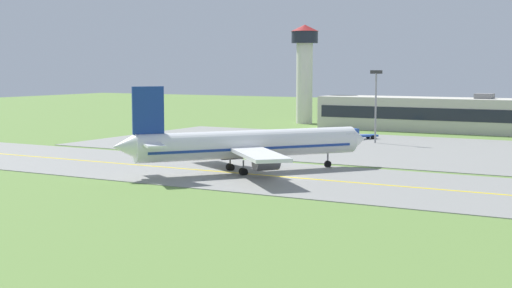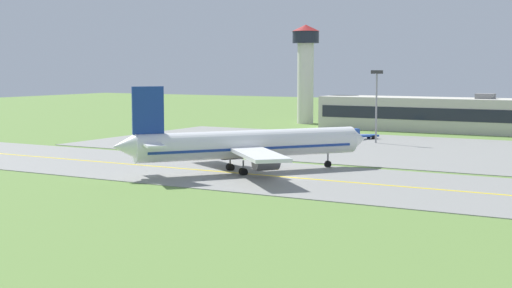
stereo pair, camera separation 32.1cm
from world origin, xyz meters
The scene contains 9 objects.
ground_plane centered at (0.00, 0.00, 0.00)m, with size 500.00×500.00×0.00m, color olive.
taxiway_strip centered at (0.00, 0.00, 0.05)m, with size 240.00×28.00×0.10m, color gray.
apron_pad centered at (10.00, 42.00, 0.05)m, with size 140.00×52.00×0.10m, color gray.
taxiway_centreline centered at (0.00, 0.00, 0.11)m, with size 220.00×0.60×0.01m, color yellow.
airplane_lead centered at (-8.06, 1.56, 4.13)m, with size 29.20×33.51×12.70m.
service_truck_baggage centered at (-11.64, 55.52, 1.18)m, with size 5.71×6.20×2.59m.
terminal_building centered at (-3.07, 83.92, 4.04)m, with size 56.58×11.77×9.24m.
control_tower centered at (-41.19, 91.00, 16.12)m, with size 7.60×7.60×26.74m.
apron_light_mast centered at (-5.94, 50.10, 9.33)m, with size 2.40×0.50×14.70m.
Camera 2 is at (45.02, -90.09, 15.32)m, focal length 51.52 mm.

